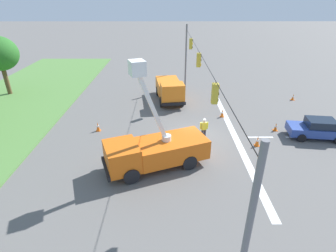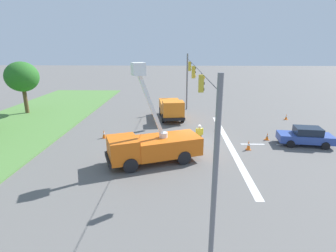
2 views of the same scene
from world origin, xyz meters
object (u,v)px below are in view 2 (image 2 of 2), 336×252
at_px(utility_truck_bucket_lift, 153,145).
at_px(traffic_cone_mid_left, 267,136).
at_px(road_worker, 199,134).
at_px(traffic_cone_foreground_right, 104,134).
at_px(tree_far_east, 22,77).
at_px(sedan_blue, 306,136).
at_px(traffic_cone_foreground_left, 286,117).
at_px(traffic_cone_near_bucket, 249,145).
at_px(traffic_cone_mid_right, 219,126).
at_px(utility_truck_support_near, 171,108).

relative_size(utility_truck_bucket_lift, traffic_cone_mid_left, 10.48).
distance_m(utility_truck_bucket_lift, road_worker, 5.11).
xyz_separation_m(traffic_cone_foreground_right, traffic_cone_mid_left, (-0.01, -14.71, -0.05)).
height_order(tree_far_east, traffic_cone_foreground_right, tree_far_east).
relative_size(utility_truck_bucket_lift, traffic_cone_foreground_right, 9.24).
relative_size(sedan_blue, traffic_cone_mid_left, 6.64).
bearing_deg(traffic_cone_foreground_left, traffic_cone_near_bucket, 144.55).
height_order(tree_far_east, traffic_cone_mid_left, tree_far_east).
xyz_separation_m(tree_far_east, traffic_cone_mid_left, (-8.91, -26.77, -4.19)).
xyz_separation_m(road_worker, traffic_cone_near_bucket, (-1.01, -3.90, -0.60)).
distance_m(sedan_blue, traffic_cone_foreground_right, 17.52).
bearing_deg(utility_truck_bucket_lift, tree_far_east, 50.61).
xyz_separation_m(sedan_blue, traffic_cone_mid_left, (1.18, 2.77, -0.46)).
height_order(tree_far_east, traffic_cone_mid_right, tree_far_east).
relative_size(traffic_cone_foreground_right, traffic_cone_mid_left, 1.13).
bearing_deg(utility_truck_support_near, tree_far_east, 83.81).
bearing_deg(tree_far_east, traffic_cone_near_bucket, -114.87).
distance_m(utility_truck_bucket_lift, traffic_cone_mid_right, 9.81).
bearing_deg(traffic_cone_mid_right, utility_truck_support_near, 49.00).
xyz_separation_m(utility_truck_bucket_lift, traffic_cone_mid_left, (5.02, -9.79, -1.00)).
bearing_deg(traffic_cone_mid_left, road_worker, 103.02).
height_order(utility_truck_bucket_lift, traffic_cone_mid_right, utility_truck_bucket_lift).
distance_m(traffic_cone_foreground_right, traffic_cone_mid_left, 14.71).
relative_size(utility_truck_bucket_lift, traffic_cone_mid_right, 9.23).
xyz_separation_m(traffic_cone_foreground_left, traffic_cone_foreground_right, (-7.03, 19.18, 0.07)).
bearing_deg(road_worker, traffic_cone_mid_left, -76.98).
distance_m(tree_far_east, traffic_cone_mid_right, 24.04).
relative_size(utility_truck_support_near, sedan_blue, 1.35).
bearing_deg(traffic_cone_near_bucket, tree_far_east, 65.13).
xyz_separation_m(utility_truck_bucket_lift, road_worker, (3.60, -3.62, -0.33)).
relative_size(road_worker, traffic_cone_foreground_right, 2.31).
bearing_deg(sedan_blue, traffic_cone_foreground_right, 86.09).
xyz_separation_m(utility_truck_bucket_lift, traffic_cone_near_bucket, (2.59, -7.51, -0.92)).
relative_size(utility_truck_bucket_lift, traffic_cone_foreground_left, 10.86).
height_order(road_worker, traffic_cone_mid_left, road_worker).
bearing_deg(road_worker, utility_truck_support_near, 16.88).
distance_m(road_worker, traffic_cone_near_bucket, 4.07).
height_order(sedan_blue, traffic_cone_mid_left, sedan_blue).
distance_m(utility_truck_bucket_lift, sedan_blue, 13.15).
relative_size(utility_truck_support_near, traffic_cone_mid_right, 7.92).
height_order(tree_far_east, traffic_cone_foreground_left, tree_far_east).
relative_size(tree_far_east, road_worker, 3.58).
bearing_deg(sedan_blue, traffic_cone_foreground_left, -11.70).
relative_size(tree_far_east, traffic_cone_mid_left, 9.37).
distance_m(traffic_cone_foreground_left, traffic_cone_foreground_right, 20.43).
height_order(utility_truck_support_near, traffic_cone_mid_left, utility_truck_support_near).
relative_size(sedan_blue, traffic_cone_foreground_right, 5.85).
distance_m(sedan_blue, road_worker, 8.95).
relative_size(utility_truck_bucket_lift, traffic_cone_near_bucket, 8.77).
xyz_separation_m(traffic_cone_foreground_left, traffic_cone_mid_left, (-7.05, 4.47, 0.01)).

